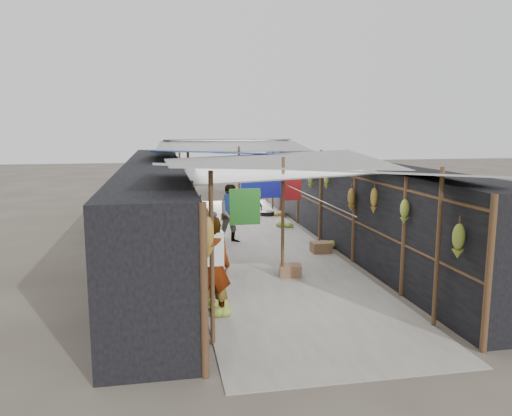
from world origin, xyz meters
TOP-DOWN VIEW (x-y plane):
  - ground at (0.00, 0.00)m, footprint 80.00×80.00m
  - aisle_slab at (0.00, 6.50)m, footprint 3.60×16.00m
  - stall_left at (-2.70, 6.50)m, footprint 1.40×15.00m
  - stall_right at (2.70, 6.50)m, footprint 1.40×15.00m
  - crate_near at (0.20, 3.06)m, footprint 0.52×0.45m
  - crate_mid at (1.49, 4.93)m, footprint 0.49×0.40m
  - crate_back at (-0.25, 9.87)m, footprint 0.51×0.47m
  - black_basin at (1.27, 10.56)m, footprint 0.54×0.54m
  - vendor_elderly at (-1.70, 1.09)m, footprint 0.68×0.48m
  - shopper_blue at (-0.59, 6.50)m, footprint 0.88×0.72m
  - vendor_seated at (0.86, 10.28)m, footprint 0.51×0.60m
  - market_canopy at (0.03, 6.83)m, footprint 5.62×15.20m
  - hanging_bananas at (0.18, 6.25)m, footprint 3.96×13.78m
  - floor_bananas at (0.77, 6.22)m, footprint 3.86×10.08m

SIDE VIEW (x-z plane):
  - ground at x=0.00m, z-range 0.00..0.00m
  - aisle_slab at x=0.00m, z-range 0.00..0.02m
  - black_basin at x=1.27m, z-range 0.00..0.16m
  - crate_back at x=-0.25m, z-range 0.00..0.26m
  - crate_near at x=0.20m, z-range 0.00..0.28m
  - crate_mid at x=1.49m, z-range 0.00..0.29m
  - floor_bananas at x=0.77m, z-range -0.02..0.34m
  - vendor_seated at x=0.86m, z-range 0.00..0.81m
  - shopper_blue at x=-0.59m, z-range 0.00..1.65m
  - vendor_elderly at x=-1.70m, z-range 0.00..1.77m
  - stall_left at x=-2.70m, z-range 0.00..2.30m
  - stall_right at x=2.70m, z-range 0.00..2.30m
  - hanging_bananas at x=0.18m, z-range 1.24..2.05m
  - market_canopy at x=0.03m, z-range 1.02..3.79m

